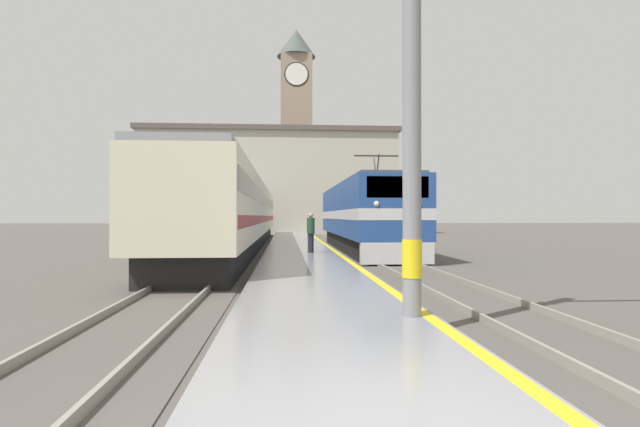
# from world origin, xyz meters

# --- Properties ---
(ground_plane) EXTENTS (200.00, 200.00, 0.00)m
(ground_plane) POSITION_xyz_m (0.00, 30.00, 0.00)
(ground_plane) COLOR #514C47
(platform) EXTENTS (3.27, 140.00, 0.31)m
(platform) POSITION_xyz_m (0.00, 25.00, 0.15)
(platform) COLOR gray
(platform) RESTS_ON ground
(rail_track_near) EXTENTS (2.84, 140.00, 0.16)m
(rail_track_near) POSITION_xyz_m (3.41, 25.00, 0.03)
(rail_track_near) COLOR #514C47
(rail_track_near) RESTS_ON ground
(rail_track_far) EXTENTS (2.84, 140.00, 0.16)m
(rail_track_far) POSITION_xyz_m (-3.33, 25.00, 0.03)
(rail_track_far) COLOR #514C47
(rail_track_far) RESTS_ON ground
(locomotive_train) EXTENTS (2.92, 17.40, 4.65)m
(locomotive_train) POSITION_xyz_m (3.41, 23.21, 1.88)
(locomotive_train) COLOR black
(locomotive_train) RESTS_ON ground
(passenger_train) EXTENTS (2.92, 36.37, 3.83)m
(passenger_train) POSITION_xyz_m (-3.33, 26.45, 2.07)
(passenger_train) COLOR black
(passenger_train) RESTS_ON ground
(catenary_mast) EXTENTS (2.47, 0.31, 7.64)m
(catenary_mast) POSITION_xyz_m (1.31, 4.17, 4.06)
(catenary_mast) COLOR gray
(catenary_mast) RESTS_ON platform
(person_on_platform) EXTENTS (0.34, 0.34, 1.71)m
(person_on_platform) POSITION_xyz_m (0.36, 17.82, 1.21)
(person_on_platform) COLOR #23232D
(person_on_platform) RESTS_ON platform
(clock_tower) EXTENTS (5.17, 5.17, 27.03)m
(clock_tower) POSITION_xyz_m (0.76, 63.54, 14.37)
(clock_tower) COLOR gray
(clock_tower) RESTS_ON ground
(station_building) EXTENTS (27.05, 7.04, 11.06)m
(station_building) POSITION_xyz_m (-2.37, 49.96, 5.56)
(station_building) COLOR #B7B2A3
(station_building) RESTS_ON ground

